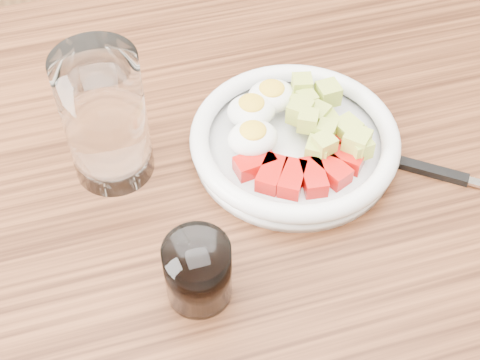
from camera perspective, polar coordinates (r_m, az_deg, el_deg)
name	(u,v)px	position (r m, az deg, el deg)	size (l,w,h in m)	color
dining_table	(250,251)	(0.84, 0.85, -6.05)	(1.50, 0.90, 0.77)	brown
bowl	(294,138)	(0.79, 4.61, 3.61)	(0.25, 0.25, 0.06)	white
fork	(450,176)	(0.81, 17.45, 0.36)	(0.17, 0.14, 0.01)	black
water_glass	(105,118)	(0.74, -11.45, 5.21)	(0.09, 0.09, 0.16)	white
coffee_glass	(198,272)	(0.66, -3.60, -7.81)	(0.07, 0.07, 0.08)	white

